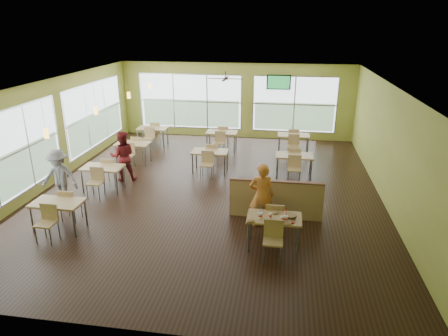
{
  "coord_description": "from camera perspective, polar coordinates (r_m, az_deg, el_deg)",
  "views": [
    {
      "loc": [
        2.1,
        -11.01,
        4.83
      ],
      "look_at": [
        0.58,
        -1.1,
        1.14
      ],
      "focal_mm": 32.0,
      "sensor_mm": 36.0,
      "label": 1
    }
  ],
  "objects": [
    {
      "name": "half_wall_divider",
      "position": [
        10.39,
        7.43,
        -4.44
      ],
      "size": [
        2.4,
        0.14,
        1.04
      ],
      "color": "tan",
      "rests_on": "floor"
    },
    {
      "name": "main_table",
      "position": [
        9.04,
        7.17,
        -7.62
      ],
      "size": [
        1.22,
        1.52,
        0.87
      ],
      "color": "tan",
      "rests_on": "floor"
    },
    {
      "name": "cup_yellow",
      "position": [
        8.91,
        6.63,
        -6.71
      ],
      "size": [
        0.09,
        0.09,
        0.31
      ],
      "color": "white",
      "rests_on": "main_table"
    },
    {
      "name": "cup_red_near",
      "position": [
        8.81,
        8.39,
        -7.13
      ],
      "size": [
        0.09,
        0.09,
        0.31
      ],
      "color": "white",
      "rests_on": "main_table"
    },
    {
      "name": "wrapper_right",
      "position": [
        8.72,
        9.2,
        -7.86
      ],
      "size": [
        0.16,
        0.15,
        0.03
      ],
      "primitive_type": "ellipsoid",
      "rotation": [
        0.0,
        0.0,
        0.36
      ],
      "color": "#A47B4F",
      "rests_on": "main_table"
    },
    {
      "name": "patron_maroon",
      "position": [
        13.07,
        -14.28,
        1.66
      ],
      "size": [
        0.95,
        0.84,
        1.61
      ],
      "primitive_type": "imported",
      "rotation": [
        0.0,
        0.0,
        3.49
      ],
      "color": "maroon",
      "rests_on": "floor"
    },
    {
      "name": "ketchup_cup",
      "position": [
        8.77,
        9.83,
        -7.73
      ],
      "size": [
        0.07,
        0.07,
        0.03
      ],
      "primitive_type": "cylinder",
      "color": "maroon",
      "rests_on": "main_table"
    },
    {
      "name": "pendant_lights",
      "position": [
        13.04,
        -15.59,
        9.0
      ],
      "size": [
        0.11,
        7.31,
        0.86
      ],
      "color": "#2D2119",
      "rests_on": "ceiling"
    },
    {
      "name": "dining_tables",
      "position": [
        13.76,
        -4.93,
        2.39
      ],
      "size": [
        6.92,
        8.72,
        0.87
      ],
      "color": "tan",
      "rests_on": "floor"
    },
    {
      "name": "cup_blue",
      "position": [
        8.85,
        5.21,
        -6.77
      ],
      "size": [
        0.1,
        0.1,
        0.37
      ],
      "color": "white",
      "rests_on": "main_table"
    },
    {
      "name": "room",
      "position": [
        11.66,
        -1.98,
        4.14
      ],
      "size": [
        12.0,
        12.04,
        3.2
      ],
      "color": "black",
      "rests_on": "ground"
    },
    {
      "name": "food_basket",
      "position": [
        9.01,
        9.49,
        -6.75
      ],
      "size": [
        0.27,
        0.27,
        0.06
      ],
      "color": "black",
      "rests_on": "main_table"
    },
    {
      "name": "ceiling_fan",
      "position": [
        14.29,
        0.22,
        12.66
      ],
      "size": [
        1.25,
        1.25,
        0.29
      ],
      "color": "#2D2119",
      "rests_on": "ceiling"
    },
    {
      "name": "cup_red_far",
      "position": [
        8.8,
        8.81,
        -7.12
      ],
      "size": [
        0.1,
        0.1,
        0.36
      ],
      "color": "white",
      "rests_on": "main_table"
    },
    {
      "name": "tv_backwall",
      "position": [
        17.07,
        7.82,
        12.04
      ],
      "size": [
        1.0,
        0.07,
        0.6
      ],
      "color": "black",
      "rests_on": "wall_back"
    },
    {
      "name": "wrapper_mid",
      "position": [
        9.14,
        7.32,
        -6.31
      ],
      "size": [
        0.19,
        0.17,
        0.04
      ],
      "primitive_type": "ellipsoid",
      "rotation": [
        0.0,
        0.0,
        -0.07
      ],
      "color": "#A47B4F",
      "rests_on": "main_table"
    },
    {
      "name": "patron_grey",
      "position": [
        11.85,
        -22.46,
        -1.25
      ],
      "size": [
        1.04,
        0.6,
        1.61
      ],
      "primitive_type": "imported",
      "rotation": [
        0.0,
        0.0,
        -0.01
      ],
      "color": "slate",
      "rests_on": "floor"
    },
    {
      "name": "wrapper_left",
      "position": [
        8.73,
        3.82,
        -7.53
      ],
      "size": [
        0.2,
        0.19,
        0.04
      ],
      "primitive_type": "ellipsoid",
      "rotation": [
        0.0,
        0.0,
        -0.24
      ],
      "color": "#A47B4F",
      "rests_on": "main_table"
    },
    {
      "name": "man_plaid",
      "position": [
        9.81,
        5.39,
        -3.93
      ],
      "size": [
        0.65,
        0.47,
        1.66
      ],
      "primitive_type": "imported",
      "rotation": [
        0.0,
        0.0,
        3.27
      ],
      "color": "#D14917",
      "rests_on": "floor"
    },
    {
      "name": "window_bays",
      "position": [
        15.23,
        -9.73,
        7.23
      ],
      "size": [
        9.24,
        10.24,
        2.38
      ],
      "color": "white",
      "rests_on": "room"
    }
  ]
}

